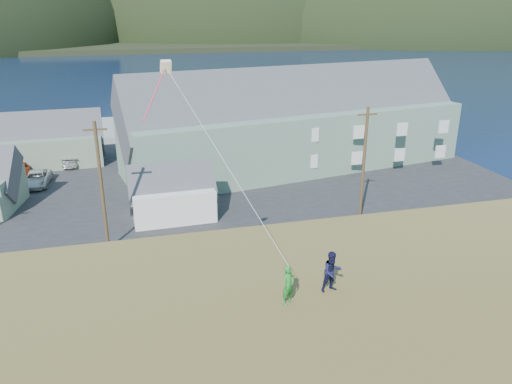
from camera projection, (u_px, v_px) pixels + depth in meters
ground at (171, 252)px, 36.91m from camera, size 900.00×900.00×0.00m
grass_strip at (174, 264)px, 35.07m from camera, size 110.00×8.00×0.10m
waterfront_lot at (156, 179)px, 52.31m from camera, size 72.00×36.00×0.12m
wharf at (102, 130)px, 71.64m from camera, size 26.00×14.00×0.90m
far_shore at (124, 33)px, 336.07m from camera, size 900.00×320.00×2.00m
far_hills at (186, 34)px, 298.17m from camera, size 760.00×265.00×143.00m
lodge at (296, 122)px, 55.17m from camera, size 39.42×17.24×13.41m
shed_white at (172, 193)px, 42.25m from camera, size 7.36×5.01×5.74m
shed_palegreen_far at (53, 140)px, 56.66m from camera, size 11.29×6.76×7.44m
utility_poles at (140, 185)px, 36.14m from camera, size 33.46×0.24×9.66m
parked_cars at (63, 169)px, 53.02m from camera, size 22.14×11.83×1.54m
kite_flyer_green at (288, 285)px, 17.33m from camera, size 0.64×0.58×1.48m
kite_flyer_navy at (332, 272)px, 18.10m from camera, size 0.83×0.68×1.57m
kite_rig at (166, 73)px, 21.60m from camera, size 2.18×4.41×10.64m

